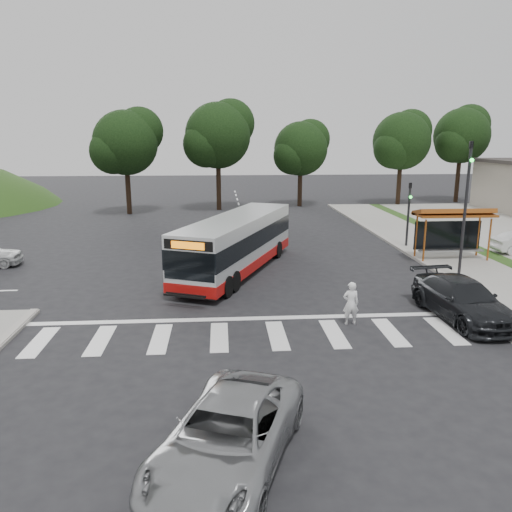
{
  "coord_description": "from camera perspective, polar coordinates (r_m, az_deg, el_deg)",
  "views": [
    {
      "loc": [
        -1.9,
        -21.02,
        6.67
      ],
      "look_at": [
        -0.36,
        0.17,
        1.6
      ],
      "focal_mm": 35.0,
      "sensor_mm": 36.0,
      "label": 1
    }
  ],
  "objects": [
    {
      "name": "tree_north_a",
      "position": [
        47.09,
        -4.29,
        13.69
      ],
      "size": [
        6.6,
        6.15,
        10.17
      ],
      "color": "black",
      "rests_on": "ground"
    },
    {
      "name": "crosswalk_ladder",
      "position": [
        17.45,
        2.44,
        -9.03
      ],
      "size": [
        18.0,
        2.6,
        0.01
      ],
      "primitive_type": "cube",
      "color": "silver",
      "rests_on": "ground"
    },
    {
      "name": "tree_north_b",
      "position": [
        49.73,
        5.2,
        12.21
      ],
      "size": [
        5.72,
        5.33,
        8.43
      ],
      "color": "black",
      "rests_on": "ground"
    },
    {
      "name": "silver_suv_south",
      "position": [
        10.89,
        -3.25,
        -19.82
      ],
      "size": [
        3.96,
        5.54,
        1.4
      ],
      "primitive_type": "imported",
      "rotation": [
        0.0,
        0.0,
        -0.36
      ],
      "color": "#929496",
      "rests_on": "ground"
    },
    {
      "name": "sidewalk_east",
      "position": [
        32.44,
        19.39,
        0.89
      ],
      "size": [
        4.0,
        40.0,
        0.12
      ],
      "primitive_type": "cube",
      "color": "gray",
      "rests_on": "ground"
    },
    {
      "name": "curb_east",
      "position": [
        31.69,
        16.07,
        0.88
      ],
      "size": [
        0.3,
        40.0,
        0.15
      ],
      "primitive_type": "cube",
      "color": "#9E9991",
      "rests_on": "ground"
    },
    {
      "name": "traffic_signal_ne_short",
      "position": [
        31.95,
        17.07,
        5.29
      ],
      "size": [
        0.18,
        0.37,
        4.0
      ],
      "color": "black",
      "rests_on": "ground"
    },
    {
      "name": "tree_north_c",
      "position": [
        45.8,
        -14.59,
        12.53
      ],
      "size": [
        6.16,
        5.74,
        9.3
      ],
      "color": "black",
      "rests_on": "ground"
    },
    {
      "name": "tree_ne_a",
      "position": [
        52.27,
        16.38,
        12.59
      ],
      "size": [
        6.16,
        5.74,
        9.3
      ],
      "color": "black",
      "rests_on": "parking_lot"
    },
    {
      "name": "bus_shelter",
      "position": [
        29.37,
        21.59,
        4.02
      ],
      "size": [
        4.2,
        1.6,
        2.86
      ],
      "color": "#9D4F1A",
      "rests_on": "sidewalk_east"
    },
    {
      "name": "curb_east_red",
      "position": [
        22.89,
        24.59,
        -4.58
      ],
      "size": [
        0.32,
        6.0,
        0.15
      ],
      "primitive_type": "cube",
      "color": "maroon",
      "rests_on": "ground"
    },
    {
      "name": "tree_ne_b",
      "position": [
        56.86,
        22.49,
        12.69
      ],
      "size": [
        6.16,
        5.74,
        10.02
      ],
      "color": "black",
      "rests_on": "ground"
    },
    {
      "name": "pedestrian",
      "position": [
        18.48,
        10.78,
        -5.33
      ],
      "size": [
        0.59,
        0.39,
        1.61
      ],
      "primitive_type": "imported",
      "rotation": [
        0.0,
        0.0,
        3.15
      ],
      "color": "white",
      "rests_on": "ground"
    },
    {
      "name": "transit_bus",
      "position": [
        25.17,
        -2.17,
        1.34
      ],
      "size": [
        6.43,
        10.95,
        2.81
      ],
      "primitive_type": null,
      "rotation": [
        0.0,
        0.0,
        -0.4
      ],
      "color": "silver",
      "rests_on": "ground"
    },
    {
      "name": "dark_sedan",
      "position": [
        20.31,
        22.52,
        -4.61
      ],
      "size": [
        2.62,
        5.3,
        1.48
      ],
      "primitive_type": "imported",
      "rotation": [
        0.0,
        0.0,
        0.11
      ],
      "color": "black",
      "rests_on": "ground"
    },
    {
      "name": "ground",
      "position": [
        22.13,
        0.97,
        -4.12
      ],
      "size": [
        140.0,
        140.0,
        0.0
      ],
      "primitive_type": "plane",
      "color": "black",
      "rests_on": "ground"
    },
    {
      "name": "traffic_signal_ne_tall",
      "position": [
        25.43,
        22.9,
        6.07
      ],
      "size": [
        0.18,
        0.37,
        6.5
      ],
      "color": "black",
      "rests_on": "ground"
    }
  ]
}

